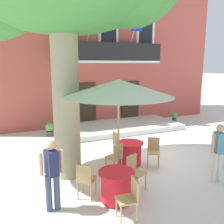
# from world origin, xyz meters

# --- Properties ---
(ground_plane) EXTENTS (120.00, 120.00, 0.00)m
(ground_plane) POSITION_xyz_m (0.00, 0.00, 0.00)
(ground_plane) COLOR silver
(building_facade) EXTENTS (13.00, 5.09, 7.50)m
(building_facade) POSITION_xyz_m (0.13, 6.99, 3.75)
(building_facade) COLOR #B24C42
(building_facade) RESTS_ON ground
(entrance_step_platform) EXTENTS (6.08, 2.73, 0.25)m
(entrance_step_platform) POSITION_xyz_m (0.13, 3.64, 0.12)
(entrance_step_platform) COLOR silver
(entrance_step_platform) RESTS_ON ground
(cafe_table_near_tree) EXTENTS (0.86, 0.86, 0.76)m
(cafe_table_near_tree) POSITION_xyz_m (-1.36, -0.50, 0.39)
(cafe_table_near_tree) COLOR red
(cafe_table_near_tree) RESTS_ON ground
(cafe_chair_near_tree_0) EXTENTS (0.55, 0.55, 0.91)m
(cafe_chair_near_tree_0) POSITION_xyz_m (-0.68, -0.84, 0.53)
(cafe_chair_near_tree_0) COLOR tan
(cafe_chair_near_tree_0) RESTS_ON ground
(cafe_chair_near_tree_1) EXTENTS (0.40, 0.40, 0.91)m
(cafe_chair_near_tree_1) POSITION_xyz_m (-1.44, 0.25, 0.53)
(cafe_chair_near_tree_1) COLOR tan
(cafe_chair_near_tree_1) RESTS_ON ground
(cafe_chair_near_tree_2) EXTENTS (0.52, 0.52, 0.91)m
(cafe_chair_near_tree_2) POSITION_xyz_m (-2.02, -0.86, 0.53)
(cafe_chair_near_tree_2) COLOR tan
(cafe_chair_near_tree_2) RESTS_ON ground
(cafe_table_middle) EXTENTS (0.86, 0.86, 0.76)m
(cafe_table_middle) POSITION_xyz_m (-2.64, -2.31, 0.39)
(cafe_table_middle) COLOR red
(cafe_table_middle) RESTS_ON ground
(cafe_chair_middle_0) EXTENTS (0.56, 0.56, 0.91)m
(cafe_chair_middle_0) POSITION_xyz_m (-3.28, -1.91, 0.53)
(cafe_chair_middle_0) COLOR tan
(cafe_chair_middle_0) RESTS_ON ground
(cafe_chair_middle_1) EXTENTS (0.45, 0.45, 0.91)m
(cafe_chair_middle_1) POSITION_xyz_m (-2.67, -3.06, 0.53)
(cafe_chair_middle_1) COLOR tan
(cafe_chair_middle_1) RESTS_ON ground
(cafe_chair_middle_2) EXTENTS (0.52, 0.52, 0.91)m
(cafe_chair_middle_2) POSITION_xyz_m (-1.97, -1.95, 0.53)
(cafe_chair_middle_2) COLOR tan
(cafe_chair_middle_2) RESTS_ON ground
(cafe_umbrella) EXTENTS (2.90, 2.90, 2.85)m
(cafe_umbrella) POSITION_xyz_m (-2.17, -1.37, 2.61)
(cafe_umbrella) COLOR #997A56
(cafe_umbrella) RESTS_ON ground
(ground_planter_left) EXTENTS (0.36, 0.36, 0.65)m
(ground_planter_left) POSITION_xyz_m (-3.26, 3.78, 0.36)
(ground_planter_left) COLOR #47423D
(ground_planter_left) RESTS_ON ground
(ground_planter_right) EXTENTS (0.31, 0.31, 0.63)m
(ground_planter_right) POSITION_xyz_m (3.52, 3.62, 0.35)
(ground_planter_right) COLOR #47423D
(ground_planter_right) RESTS_ON ground
(pedestrian_near_entrance) EXTENTS (0.53, 0.38, 1.65)m
(pedestrian_near_entrance) POSITION_xyz_m (-4.09, -2.08, 0.93)
(pedestrian_near_entrance) COLOR #384260
(pedestrian_near_entrance) RESTS_ON ground
(pedestrian_by_tree) EXTENTS (0.53, 0.40, 1.66)m
(pedestrian_by_tree) POSITION_xyz_m (0.31, -2.51, 0.94)
(pedestrian_by_tree) COLOR silver
(pedestrian_by_tree) RESTS_ON ground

